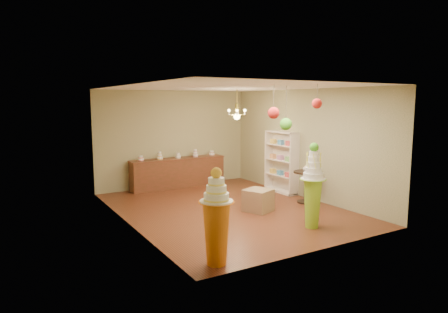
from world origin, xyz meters
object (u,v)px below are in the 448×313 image
pedestal_orange (216,225)px  sideboard (178,172)px  pedestal_green (313,193)px  round_table (306,182)px

pedestal_orange → sideboard: 6.13m
pedestal_orange → sideboard: pedestal_orange is taller
sideboard → pedestal_green: bearing=-81.5°
sideboard → round_table: 4.08m
sideboard → round_table: sideboard is taller
pedestal_green → round_table: (1.33, 1.67, -0.21)m
pedestal_green → sideboard: size_ratio=0.60×
pedestal_green → sideboard: pedestal_green is taller
pedestal_green → sideboard: 5.23m
pedestal_green → sideboard: (-0.77, 5.17, -0.28)m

